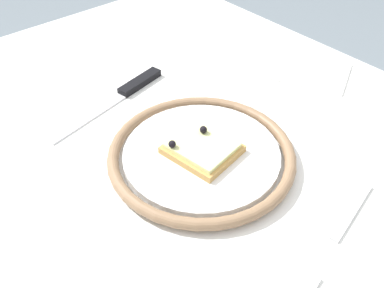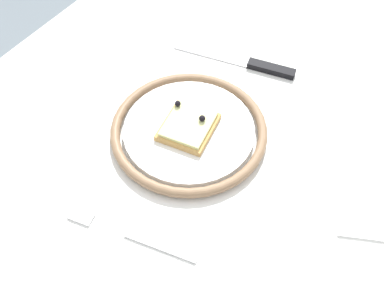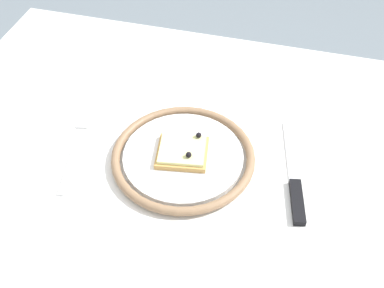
{
  "view_description": "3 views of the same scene",
  "coord_description": "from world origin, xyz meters",
  "px_view_note": "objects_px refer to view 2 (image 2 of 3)",
  "views": [
    {
      "loc": [
        -0.32,
        0.29,
        1.17
      ],
      "look_at": [
        0.0,
        0.01,
        0.8
      ],
      "focal_mm": 39.19,
      "sensor_mm": 36.0,
      "label": 1
    },
    {
      "loc": [
        -0.41,
        -0.27,
        1.37
      ],
      "look_at": [
        -0.03,
        -0.02,
        0.78
      ],
      "focal_mm": 42.87,
      "sensor_mm": 36.0,
      "label": 2
    },
    {
      "loc": [
        0.16,
        -0.56,
        1.42
      ],
      "look_at": [
        0.0,
        0.01,
        0.8
      ],
      "focal_mm": 44.68,
      "sensor_mm": 36.0,
      "label": 3
    }
  ],
  "objects_px": {
    "pizza_slice_near": "(186,124)",
    "napkin": "(373,202)",
    "fork": "(130,235)",
    "plate": "(189,130)",
    "dining_table": "(192,165)",
    "knife": "(254,65)"
  },
  "relations": [
    {
      "from": "pizza_slice_near",
      "to": "napkin",
      "type": "height_order",
      "value": "pizza_slice_near"
    },
    {
      "from": "plate",
      "to": "pizza_slice_near",
      "type": "distance_m",
      "value": 0.01
    },
    {
      "from": "knife",
      "to": "napkin",
      "type": "bearing_deg",
      "value": -119.05
    },
    {
      "from": "dining_table",
      "to": "plate",
      "type": "relative_size",
      "value": 4.1
    },
    {
      "from": "knife",
      "to": "napkin",
      "type": "distance_m",
      "value": 0.33
    },
    {
      "from": "pizza_slice_near",
      "to": "napkin",
      "type": "distance_m",
      "value": 0.31
    },
    {
      "from": "dining_table",
      "to": "pizza_slice_near",
      "type": "relative_size",
      "value": 10.48
    },
    {
      "from": "fork",
      "to": "knife",
      "type": "bearing_deg",
      "value": 2.68
    },
    {
      "from": "dining_table",
      "to": "napkin",
      "type": "height_order",
      "value": "napkin"
    },
    {
      "from": "pizza_slice_near",
      "to": "dining_table",
      "type": "bearing_deg",
      "value": -27.41
    },
    {
      "from": "pizza_slice_near",
      "to": "knife",
      "type": "height_order",
      "value": "pizza_slice_near"
    },
    {
      "from": "plate",
      "to": "knife",
      "type": "height_order",
      "value": "plate"
    },
    {
      "from": "dining_table",
      "to": "fork",
      "type": "bearing_deg",
      "value": -171.31
    },
    {
      "from": "pizza_slice_near",
      "to": "fork",
      "type": "height_order",
      "value": "pizza_slice_near"
    },
    {
      "from": "dining_table",
      "to": "knife",
      "type": "xyz_separation_m",
      "value": [
        0.2,
        -0.01,
        0.1
      ]
    },
    {
      "from": "knife",
      "to": "fork",
      "type": "height_order",
      "value": "knife"
    },
    {
      "from": "dining_table",
      "to": "napkin",
      "type": "relative_size",
      "value": 8.23
    },
    {
      "from": "knife",
      "to": "plate",
      "type": "bearing_deg",
      "value": 176.23
    },
    {
      "from": "fork",
      "to": "plate",
      "type": "bearing_deg",
      "value": 9.18
    },
    {
      "from": "dining_table",
      "to": "plate",
      "type": "height_order",
      "value": "plate"
    },
    {
      "from": "dining_table",
      "to": "pizza_slice_near",
      "type": "bearing_deg",
      "value": 152.59
    },
    {
      "from": "pizza_slice_near",
      "to": "fork",
      "type": "xyz_separation_m",
      "value": [
        -0.2,
        -0.04,
        -0.02
      ]
    }
  ]
}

